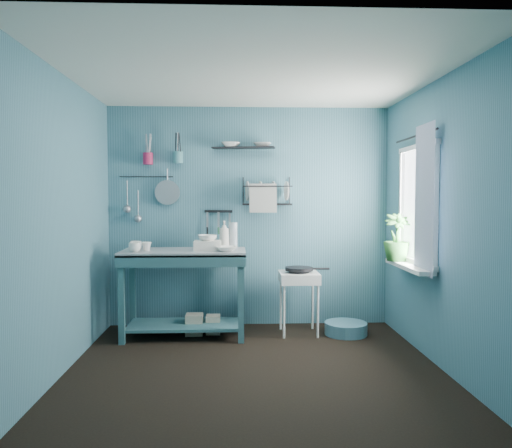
{
  "coord_description": "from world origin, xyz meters",
  "views": [
    {
      "loc": [
        -0.18,
        -4.23,
        1.47
      ],
      "look_at": [
        0.05,
        0.85,
        1.2
      ],
      "focal_mm": 35.0,
      "sensor_mm": 36.0,
      "label": 1
    }
  ],
  "objects_px": {
    "dish_rack": "(267,191)",
    "soap_bottle": "(224,234)",
    "storage_tin_small": "(213,324)",
    "floor_basin": "(346,328)",
    "frying_pan": "(299,269)",
    "mug_mid": "(147,246)",
    "mug_right": "(136,246)",
    "storage_tin_large": "(194,324)",
    "water_bottle": "(233,235)",
    "utensil_cup_teal": "(178,157)",
    "wash_tub": "(208,245)",
    "potted_plant": "(397,237)",
    "hotplate_stand": "(299,303)",
    "mug_left": "(135,247)",
    "utensil_cup_magenta": "(148,159)",
    "work_counter": "(184,293)",
    "colander": "(167,192)"
  },
  "relations": [
    {
      "from": "mug_right",
      "to": "potted_plant",
      "type": "xyz_separation_m",
      "value": [
        2.67,
        -0.31,
        0.1
      ]
    },
    {
      "from": "mug_mid",
      "to": "frying_pan",
      "type": "distance_m",
      "value": 1.63
    },
    {
      "from": "water_bottle",
      "to": "utensil_cup_teal",
      "type": "bearing_deg",
      "value": 164.22
    },
    {
      "from": "work_counter",
      "to": "colander",
      "type": "distance_m",
      "value": 1.17
    },
    {
      "from": "potted_plant",
      "to": "storage_tin_small",
      "type": "height_order",
      "value": "potted_plant"
    },
    {
      "from": "work_counter",
      "to": "mug_left",
      "type": "xyz_separation_m",
      "value": [
        -0.48,
        -0.16,
        0.51
      ]
    },
    {
      "from": "wash_tub",
      "to": "water_bottle",
      "type": "height_order",
      "value": "water_bottle"
    },
    {
      "from": "frying_pan",
      "to": "floor_basin",
      "type": "bearing_deg",
      "value": -7.59
    },
    {
      "from": "work_counter",
      "to": "floor_basin",
      "type": "distance_m",
      "value": 1.77
    },
    {
      "from": "utensil_cup_magenta",
      "to": "colander",
      "type": "relative_size",
      "value": 0.46
    },
    {
      "from": "mug_mid",
      "to": "storage_tin_small",
      "type": "height_order",
      "value": "mug_mid"
    },
    {
      "from": "mug_left",
      "to": "utensil_cup_magenta",
      "type": "bearing_deg",
      "value": 85.08
    },
    {
      "from": "hotplate_stand",
      "to": "utensil_cup_teal",
      "type": "bearing_deg",
      "value": 153.54
    },
    {
      "from": "utensil_cup_teal",
      "to": "colander",
      "type": "relative_size",
      "value": 0.46
    },
    {
      "from": "mug_right",
      "to": "colander",
      "type": "height_order",
      "value": "colander"
    },
    {
      "from": "work_counter",
      "to": "utensil_cup_teal",
      "type": "bearing_deg",
      "value": 112.44
    },
    {
      "from": "dish_rack",
      "to": "storage_tin_large",
      "type": "bearing_deg",
      "value": -160.4
    },
    {
      "from": "mug_left",
      "to": "storage_tin_small",
      "type": "bearing_deg",
      "value": 17.1
    },
    {
      "from": "frying_pan",
      "to": "floor_basin",
      "type": "relative_size",
      "value": 0.66
    },
    {
      "from": "dish_rack",
      "to": "soap_bottle",
      "type": "bearing_deg",
      "value": -163.84
    },
    {
      "from": "utensil_cup_teal",
      "to": "storage_tin_small",
      "type": "relative_size",
      "value": 0.65
    },
    {
      "from": "frying_pan",
      "to": "utensil_cup_magenta",
      "type": "bearing_deg",
      "value": 168.17
    },
    {
      "from": "floor_basin",
      "to": "mug_right",
      "type": "bearing_deg",
      "value": 179.5
    },
    {
      "from": "hotplate_stand",
      "to": "floor_basin",
      "type": "relative_size",
      "value": 1.47
    },
    {
      "from": "dish_rack",
      "to": "storage_tin_large",
      "type": "relative_size",
      "value": 2.5
    },
    {
      "from": "storage_tin_small",
      "to": "floor_basin",
      "type": "xyz_separation_m",
      "value": [
        1.43,
        -0.1,
        -0.04
      ]
    },
    {
      "from": "utensil_cup_magenta",
      "to": "storage_tin_small",
      "type": "relative_size",
      "value": 0.65
    },
    {
      "from": "frying_pan",
      "to": "water_bottle",
      "type": "bearing_deg",
      "value": 166.25
    },
    {
      "from": "storage_tin_small",
      "to": "frying_pan",
      "type": "bearing_deg",
      "value": -2.03
    },
    {
      "from": "work_counter",
      "to": "frying_pan",
      "type": "bearing_deg",
      "value": 10.8
    },
    {
      "from": "frying_pan",
      "to": "storage_tin_large",
      "type": "bearing_deg",
      "value": 179.86
    },
    {
      "from": "mug_left",
      "to": "storage_tin_large",
      "type": "xyz_separation_m",
      "value": [
        0.58,
        0.21,
        -0.86
      ]
    },
    {
      "from": "mug_mid",
      "to": "soap_bottle",
      "type": "distance_m",
      "value": 0.85
    },
    {
      "from": "water_bottle",
      "to": "storage_tin_small",
      "type": "height_order",
      "value": "water_bottle"
    },
    {
      "from": "utensil_cup_teal",
      "to": "colander",
      "type": "xyz_separation_m",
      "value": [
        -0.13,
        0.03,
        -0.39
      ]
    },
    {
      "from": "soap_bottle",
      "to": "hotplate_stand",
      "type": "relative_size",
      "value": 0.45
    },
    {
      "from": "mug_mid",
      "to": "utensil_cup_magenta",
      "type": "bearing_deg",
      "value": 96.56
    },
    {
      "from": "water_bottle",
      "to": "potted_plant",
      "type": "distance_m",
      "value": 1.73
    },
    {
      "from": "soap_bottle",
      "to": "frying_pan",
      "type": "bearing_deg",
      "value": -10.73
    },
    {
      "from": "water_bottle",
      "to": "dish_rack",
      "type": "bearing_deg",
      "value": 18.21
    },
    {
      "from": "frying_pan",
      "to": "dish_rack",
      "type": "xyz_separation_m",
      "value": [
        -0.33,
        0.3,
        0.84
      ]
    },
    {
      "from": "mug_left",
      "to": "floor_basin",
      "type": "height_order",
      "value": "mug_left"
    },
    {
      "from": "work_counter",
      "to": "utensil_cup_teal",
      "type": "xyz_separation_m",
      "value": [
        -0.1,
        0.39,
        1.46
      ]
    },
    {
      "from": "mug_right",
      "to": "storage_tin_large",
      "type": "bearing_deg",
      "value": 4.76
    },
    {
      "from": "wash_tub",
      "to": "frying_pan",
      "type": "xyz_separation_m",
      "value": [
        0.98,
        0.07,
        -0.26
      ]
    },
    {
      "from": "mug_mid",
      "to": "water_bottle",
      "type": "xyz_separation_m",
      "value": [
        0.9,
        0.28,
        0.09
      ]
    },
    {
      "from": "frying_pan",
      "to": "storage_tin_large",
      "type": "relative_size",
      "value": 1.36
    },
    {
      "from": "soap_bottle",
      "to": "storage_tin_small",
      "type": "height_order",
      "value": "soap_bottle"
    },
    {
      "from": "soap_bottle",
      "to": "potted_plant",
      "type": "relative_size",
      "value": 0.62
    },
    {
      "from": "mug_mid",
      "to": "water_bottle",
      "type": "height_order",
      "value": "water_bottle"
    }
  ]
}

